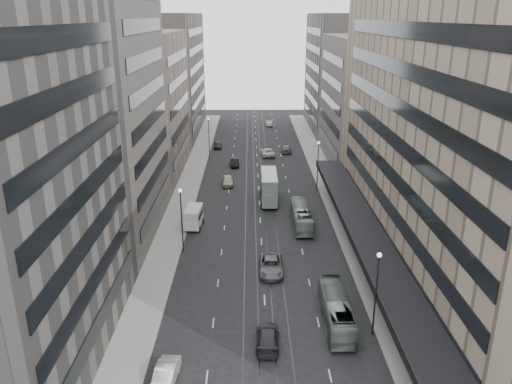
{
  "coord_description": "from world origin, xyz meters",
  "views": [
    {
      "loc": [
        -1.44,
        -43.52,
        27.64
      ],
      "look_at": [
        -0.68,
        16.77,
        6.17
      ],
      "focal_mm": 35.0,
      "sensor_mm": 36.0,
      "label": 1
    }
  ],
  "objects_px": {
    "panel_van": "(194,217)",
    "sedan_1": "(165,376)",
    "double_decker": "(269,187)",
    "sedan_2": "(271,266)",
    "bus_far": "(301,216)",
    "bus_near": "(336,310)"
  },
  "relations": [
    {
      "from": "panel_van",
      "to": "sedan_1",
      "type": "relative_size",
      "value": 1.0
    },
    {
      "from": "double_decker",
      "to": "sedan_2",
      "type": "xyz_separation_m",
      "value": [
        -0.6,
        -22.69,
        -1.69
      ]
    },
    {
      "from": "bus_far",
      "to": "sedan_2",
      "type": "distance_m",
      "value": 14.19
    },
    {
      "from": "bus_far",
      "to": "panel_van",
      "type": "xyz_separation_m",
      "value": [
        -14.86,
        -0.47,
        0.14
      ]
    },
    {
      "from": "sedan_1",
      "to": "sedan_2",
      "type": "bearing_deg",
      "value": 68.87
    },
    {
      "from": "panel_van",
      "to": "sedan_2",
      "type": "distance_m",
      "value": 16.39
    },
    {
      "from": "bus_near",
      "to": "sedan_2",
      "type": "relative_size",
      "value": 1.72
    },
    {
      "from": "bus_near",
      "to": "sedan_1",
      "type": "height_order",
      "value": "bus_near"
    },
    {
      "from": "double_decker",
      "to": "sedan_2",
      "type": "relative_size",
      "value": 1.47
    },
    {
      "from": "sedan_1",
      "to": "double_decker",
      "type": "bearing_deg",
      "value": 82.09
    },
    {
      "from": "bus_near",
      "to": "sedan_2",
      "type": "xyz_separation_m",
      "value": [
        -5.73,
        9.98,
        -0.58
      ]
    },
    {
      "from": "bus_near",
      "to": "sedan_1",
      "type": "relative_size",
      "value": 2.15
    },
    {
      "from": "bus_near",
      "to": "double_decker",
      "type": "xyz_separation_m",
      "value": [
        -5.12,
        32.66,
        1.12
      ]
    },
    {
      "from": "bus_near",
      "to": "bus_far",
      "type": "xyz_separation_m",
      "value": [
        -0.97,
        23.33,
        0.04
      ]
    },
    {
      "from": "panel_van",
      "to": "sedan_2",
      "type": "relative_size",
      "value": 0.8
    },
    {
      "from": "bus_near",
      "to": "sedan_1",
      "type": "xyz_separation_m",
      "value": [
        -14.84,
        -8.24,
        -0.62
      ]
    },
    {
      "from": "bus_far",
      "to": "sedan_1",
      "type": "relative_size",
      "value": 2.22
    },
    {
      "from": "sedan_1",
      "to": "sedan_2",
      "type": "height_order",
      "value": "sedan_2"
    },
    {
      "from": "sedan_1",
      "to": "sedan_2",
      "type": "distance_m",
      "value": 20.37
    },
    {
      "from": "bus_far",
      "to": "double_decker",
      "type": "bearing_deg",
      "value": -65.89
    },
    {
      "from": "bus_far",
      "to": "sedan_2",
      "type": "bearing_deg",
      "value": 70.49
    },
    {
      "from": "bus_near",
      "to": "panel_van",
      "type": "distance_m",
      "value": 27.8
    }
  ]
}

